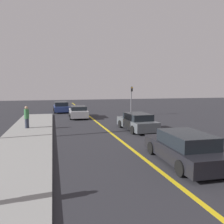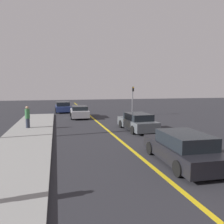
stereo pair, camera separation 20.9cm
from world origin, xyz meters
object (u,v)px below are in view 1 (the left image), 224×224
object	(u,v)px
car_parked_left_lot	(78,112)
car_oncoming_far	(61,107)
car_ahead_center	(184,148)
pedestrian_mid_group	(27,117)
traffic_light	(131,98)
car_far_distant	(137,122)

from	to	relation	value
car_parked_left_lot	car_oncoming_far	size ratio (longest dim) A/B	1.01
car_ahead_center	car_parked_left_lot	distance (m)	16.00
car_oncoming_far	pedestrian_mid_group	size ratio (longest dim) A/B	2.65
car_oncoming_far	car_parked_left_lot	bearing A→B (deg)	-76.76
car_parked_left_lot	traffic_light	bearing A→B (deg)	2.88
car_far_distant	traffic_light	size ratio (longest dim) A/B	1.29
pedestrian_mid_group	traffic_light	distance (m)	12.48
car_ahead_center	car_far_distant	size ratio (longest dim) A/B	1.05
car_far_distant	traffic_light	bearing A→B (deg)	70.55
car_ahead_center	traffic_light	xyz separation A→B (m)	(3.39, 15.85, 1.47)
car_ahead_center	pedestrian_mid_group	xyz separation A→B (m)	(-7.48, 9.83, 0.35)
car_parked_left_lot	traffic_light	xyz separation A→B (m)	(6.22, 0.11, 1.47)
car_far_distant	car_oncoming_far	xyz separation A→B (m)	(-5.16, 14.46, 0.03)
car_far_distant	traffic_light	world-z (taller)	traffic_light
pedestrian_mid_group	traffic_light	world-z (taller)	traffic_light
car_ahead_center	car_parked_left_lot	size ratio (longest dim) A/B	1.00
car_ahead_center	car_far_distant	world-z (taller)	car_ahead_center
car_oncoming_far	traffic_light	xyz separation A→B (m)	(7.80, -6.05, 1.45)
traffic_light	car_far_distant	bearing A→B (deg)	-107.39
car_parked_left_lot	car_oncoming_far	bearing A→B (deg)	106.30
car_parked_left_lot	pedestrian_mid_group	world-z (taller)	pedestrian_mid_group
car_ahead_center	car_far_distant	bearing A→B (deg)	87.00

